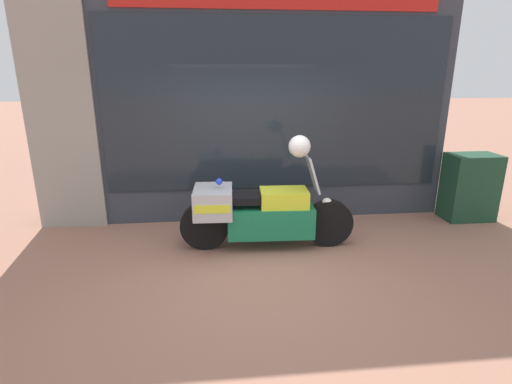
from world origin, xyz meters
TOP-DOWN VIEW (x-y plane):
  - ground_plane at (0.00, 0.00)m, footprint 60.00×60.00m
  - shop_building at (-0.46, 2.00)m, footprint 6.63×0.55m
  - window_display at (0.43, 2.03)m, footprint 5.17×0.30m
  - paramedic_motorcycle at (0.02, 0.69)m, footprint 2.43×0.68m
  - utility_cabinet at (3.66, 1.46)m, footprint 0.79×0.51m
  - white_helmet at (0.59, 0.66)m, footprint 0.29×0.29m

SIDE VIEW (x-z plane):
  - ground_plane at x=0.00m, z-range 0.00..0.00m
  - window_display at x=0.43m, z-range -0.56..1.55m
  - paramedic_motorcycle at x=0.02m, z-range -0.13..1.16m
  - utility_cabinet at x=3.66m, z-range 0.00..1.10m
  - white_helmet at x=0.59m, z-range 1.29..1.59m
  - shop_building at x=-0.46m, z-range 0.01..3.65m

